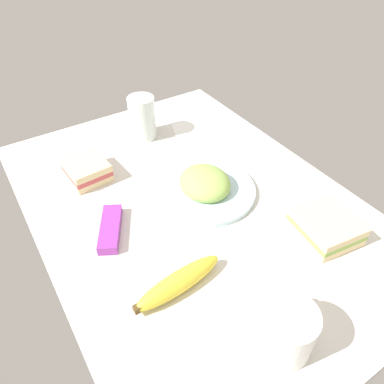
{
  "coord_description": "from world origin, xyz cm",
  "views": [
    {
      "loc": [
        49.77,
        -31.96,
        56.85
      ],
      "look_at": [
        0.0,
        0.0,
        5.0
      ],
      "focal_mm": 34.52,
      "sensor_mm": 36.0,
      "label": 1
    }
  ],
  "objects_px": {
    "paper_napkin": "(196,120)",
    "banana": "(178,282)",
    "coffee_mug_black": "(285,330)",
    "glass_of_milk": "(142,120)",
    "plate_of_food": "(205,186)",
    "snack_bar": "(110,229)",
    "sandwich_main": "(87,170)",
    "sandwich_side": "(326,226)"
  },
  "relations": [
    {
      "from": "plate_of_food",
      "to": "sandwich_side",
      "type": "xyz_separation_m",
      "value": [
        0.23,
        0.13,
        0.0
      ]
    },
    {
      "from": "glass_of_milk",
      "to": "snack_bar",
      "type": "height_order",
      "value": "glass_of_milk"
    },
    {
      "from": "glass_of_milk",
      "to": "coffee_mug_black",
      "type": "bearing_deg",
      "value": -8.22
    },
    {
      "from": "banana",
      "to": "sandwich_side",
      "type": "bearing_deg",
      "value": 81.32
    },
    {
      "from": "coffee_mug_black",
      "to": "glass_of_milk",
      "type": "relative_size",
      "value": 0.92
    },
    {
      "from": "snack_bar",
      "to": "paper_napkin",
      "type": "distance_m",
      "value": 0.47
    },
    {
      "from": "sandwich_side",
      "to": "paper_napkin",
      "type": "relative_size",
      "value": 0.86
    },
    {
      "from": "plate_of_food",
      "to": "sandwich_side",
      "type": "bearing_deg",
      "value": 28.74
    },
    {
      "from": "sandwich_side",
      "to": "paper_napkin",
      "type": "xyz_separation_m",
      "value": [
        -0.51,
        0.03,
        -0.02
      ]
    },
    {
      "from": "plate_of_food",
      "to": "coffee_mug_black",
      "type": "distance_m",
      "value": 0.37
    },
    {
      "from": "banana",
      "to": "sandwich_main",
      "type": "bearing_deg",
      "value": -176.87
    },
    {
      "from": "paper_napkin",
      "to": "banana",
      "type": "bearing_deg",
      "value": -36.28
    },
    {
      "from": "plate_of_food",
      "to": "sandwich_main",
      "type": "height_order",
      "value": "plate_of_food"
    },
    {
      "from": "snack_bar",
      "to": "paper_napkin",
      "type": "relative_size",
      "value": 0.8
    },
    {
      "from": "sandwich_side",
      "to": "sandwich_main",
      "type": "bearing_deg",
      "value": -142.22
    },
    {
      "from": "sandwich_main",
      "to": "banana",
      "type": "height_order",
      "value": "sandwich_main"
    },
    {
      "from": "coffee_mug_black",
      "to": "paper_napkin",
      "type": "xyz_separation_m",
      "value": [
        -0.63,
        0.26,
        -0.04
      ]
    },
    {
      "from": "sandwich_main",
      "to": "sandwich_side",
      "type": "relative_size",
      "value": 0.8
    },
    {
      "from": "sandwich_main",
      "to": "snack_bar",
      "type": "distance_m",
      "value": 0.19
    },
    {
      "from": "plate_of_food",
      "to": "snack_bar",
      "type": "distance_m",
      "value": 0.23
    },
    {
      "from": "snack_bar",
      "to": "paper_napkin",
      "type": "height_order",
      "value": "snack_bar"
    },
    {
      "from": "plate_of_food",
      "to": "sandwich_side",
      "type": "height_order",
      "value": "plate_of_food"
    },
    {
      "from": "coffee_mug_black",
      "to": "banana",
      "type": "bearing_deg",
      "value": -154.79
    },
    {
      "from": "glass_of_milk",
      "to": "snack_bar",
      "type": "relative_size",
      "value": 0.96
    },
    {
      "from": "sandwich_main",
      "to": "banana",
      "type": "xyz_separation_m",
      "value": [
        0.38,
        0.02,
        -0.0
      ]
    },
    {
      "from": "coffee_mug_black",
      "to": "snack_bar",
      "type": "bearing_deg",
      "value": -160.57
    },
    {
      "from": "plate_of_food",
      "to": "glass_of_milk",
      "type": "relative_size",
      "value": 1.99
    },
    {
      "from": "plate_of_food",
      "to": "banana",
      "type": "xyz_separation_m",
      "value": [
        0.19,
        -0.18,
        0.0
      ]
    },
    {
      "from": "plate_of_food",
      "to": "sandwich_side",
      "type": "relative_size",
      "value": 1.77
    },
    {
      "from": "sandwich_main",
      "to": "plate_of_food",
      "type": "bearing_deg",
      "value": 46.45
    },
    {
      "from": "sandwich_main",
      "to": "banana",
      "type": "relative_size",
      "value": 0.58
    },
    {
      "from": "sandwich_side",
      "to": "snack_bar",
      "type": "distance_m",
      "value": 0.43
    },
    {
      "from": "sandwich_side",
      "to": "glass_of_milk",
      "type": "distance_m",
      "value": 0.53
    },
    {
      "from": "plate_of_food",
      "to": "banana",
      "type": "height_order",
      "value": "plate_of_food"
    },
    {
      "from": "coffee_mug_black",
      "to": "snack_bar",
      "type": "xyz_separation_m",
      "value": [
        -0.36,
        -0.13,
        -0.03
      ]
    },
    {
      "from": "banana",
      "to": "snack_bar",
      "type": "bearing_deg",
      "value": -166.21
    },
    {
      "from": "coffee_mug_black",
      "to": "paper_napkin",
      "type": "relative_size",
      "value": 0.71
    },
    {
      "from": "sandwich_main",
      "to": "snack_bar",
      "type": "bearing_deg",
      "value": -7.48
    },
    {
      "from": "snack_bar",
      "to": "paper_napkin",
      "type": "bearing_deg",
      "value": 154.31
    },
    {
      "from": "coffee_mug_black",
      "to": "plate_of_food",
      "type": "bearing_deg",
      "value": 164.15
    },
    {
      "from": "plate_of_food",
      "to": "sandwich_main",
      "type": "distance_m",
      "value": 0.28
    },
    {
      "from": "coffee_mug_black",
      "to": "sandwich_main",
      "type": "distance_m",
      "value": 0.56
    }
  ]
}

